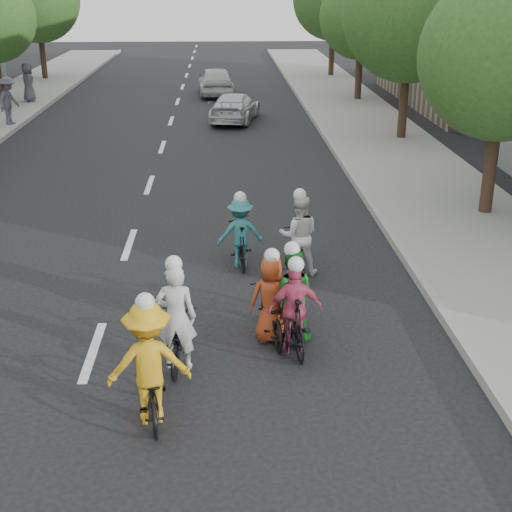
{
  "coord_description": "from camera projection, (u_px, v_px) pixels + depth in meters",
  "views": [
    {
      "loc": [
        2.18,
        -10.35,
        5.7
      ],
      "look_at": [
        2.74,
        1.6,
        1.0
      ],
      "focal_mm": 50.0,
      "sensor_mm": 36.0,
      "label": 1
    }
  ],
  "objects": [
    {
      "name": "cyclist_4",
      "position": [
        291.0,
        300.0,
        11.9
      ],
      "size": [
        0.84,
        1.93,
        1.73
      ],
      "rotation": [
        0.0,
        0.0,
        3.0
      ],
      "color": "black",
      "rests_on": "ground"
    },
    {
      "name": "tree_r_2",
      "position": [
        362.0,
        16.0,
        33.42
      ],
      "size": [
        4.0,
        4.0,
        5.97
      ],
      "color": "black",
      "rests_on": "ground"
    },
    {
      "name": "follow_car_trail",
      "position": [
        216.0,
        81.0,
        36.46
      ],
      "size": [
        1.96,
        4.34,
        1.45
      ],
      "primitive_type": "imported",
      "rotation": [
        0.0,
        0.0,
        3.2
      ],
      "color": "silver",
      "rests_on": "ground"
    },
    {
      "name": "tree_r_0",
      "position": [
        504.0,
        56.0,
        16.69
      ],
      "size": [
        4.0,
        4.0,
        5.97
      ],
      "color": "black",
      "rests_on": "ground"
    },
    {
      "name": "tree_r_1",
      "position": [
        410.0,
        13.0,
        24.85
      ],
      "size": [
        4.8,
        4.8,
        6.93
      ],
      "color": "black",
      "rests_on": "ground"
    },
    {
      "name": "cyclist_2",
      "position": [
        240.0,
        237.0,
        14.86
      ],
      "size": [
        1.01,
        1.59,
        1.64
      ],
      "rotation": [
        0.0,
        0.0,
        3.23
      ],
      "color": "black",
      "rests_on": "ground"
    },
    {
      "name": "spectator_0",
      "position": [
        9.0,
        101.0,
        28.44
      ],
      "size": [
        1.02,
        1.36,
        1.87
      ],
      "primitive_type": "imported",
      "rotation": [
        0.0,
        0.0,
        1.27
      ],
      "color": "#52505E",
      "rests_on": "sidewalk_left"
    },
    {
      "name": "spectator_2",
      "position": [
        28.0,
        82.0,
        33.69
      ],
      "size": [
        0.83,
        1.02,
        1.8
      ],
      "primitive_type": "imported",
      "rotation": [
        0.0,
        0.0,
        1.91
      ],
      "color": "#4E505B",
      "rests_on": "sidewalk_left"
    },
    {
      "name": "curb_right",
      "position": [
        354.0,
        179.0,
        21.15
      ],
      "size": [
        0.18,
        80.0,
        0.18
      ],
      "primitive_type": "cube",
      "color": "#999993",
      "rests_on": "ground"
    },
    {
      "name": "ground",
      "position": [
        93.0,
        352.0,
        11.61
      ],
      "size": [
        120.0,
        120.0,
        0.0
      ],
      "primitive_type": "plane",
      "color": "black",
      "rests_on": "ground"
    },
    {
      "name": "cyclist_1",
      "position": [
        150.0,
        372.0,
        9.63
      ],
      "size": [
        1.21,
        1.67,
        1.91
      ],
      "rotation": [
        0.0,
        0.0,
        3.28
      ],
      "color": "black",
      "rests_on": "ground"
    },
    {
      "name": "follow_car_lead",
      "position": [
        235.0,
        107.0,
        29.89
      ],
      "size": [
        2.44,
        4.31,
        1.18
      ],
      "primitive_type": "imported",
      "rotation": [
        0.0,
        0.0,
        2.94
      ],
      "color": "silver",
      "rests_on": "ground"
    },
    {
      "name": "cyclist_5",
      "position": [
        294.0,
        316.0,
        11.48
      ],
      "size": [
        0.91,
        1.69,
        1.65
      ],
      "rotation": [
        0.0,
        0.0,
        3.23
      ],
      "color": "black",
      "rests_on": "ground"
    },
    {
      "name": "cyclist_0",
      "position": [
        298.0,
        243.0,
        14.49
      ],
      "size": [
        0.84,
        1.63,
        1.81
      ],
      "rotation": [
        0.0,
        0.0,
        3.09
      ],
      "color": "black",
      "rests_on": "ground"
    },
    {
      "name": "cyclist_3",
      "position": [
        271.0,
        307.0,
        11.86
      ],
      "size": [
        0.79,
        1.65,
        1.64
      ],
      "rotation": [
        0.0,
        0.0,
        3.28
      ],
      "color": "black",
      "rests_on": "ground"
    },
    {
      "name": "sidewalk_right",
      "position": [
        419.0,
        179.0,
        21.24
      ],
      "size": [
        4.0,
        80.0,
        0.15
      ],
      "primitive_type": "cube",
      "color": "gray",
      "rests_on": "ground"
    },
    {
      "name": "cyclist_6",
      "position": [
        177.0,
        330.0,
        11.01
      ],
      "size": [
        0.65,
        1.54,
        1.87
      ],
      "rotation": [
        0.0,
        0.0,
        3.08
      ],
      "color": "black",
      "rests_on": "ground"
    }
  ]
}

